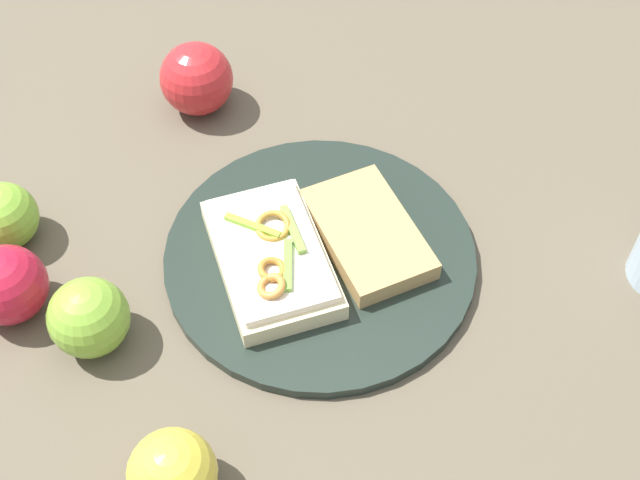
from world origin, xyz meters
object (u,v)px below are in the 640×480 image
at_px(sandwich, 272,256).
at_px(plate, 320,256).
at_px(bread_slice_side, 367,233).
at_px(apple_1, 7,285).
at_px(apple_0, 172,473).
at_px(apple_3, 3,216).
at_px(apple_2, 89,317).
at_px(apple_4, 196,79).

bearing_deg(sandwich, plate, -89.49).
relative_size(bread_slice_side, apple_1, 1.89).
relative_size(sandwich, apple_0, 2.56).
bearing_deg(apple_3, apple_2, -85.18).
height_order(apple_2, apple_3, apple_2).
bearing_deg(apple_1, plate, -25.36).
xyz_separation_m(bread_slice_side, apple_4, (-0.03, 0.27, 0.02)).
relative_size(plate, apple_3, 4.49).
relative_size(bread_slice_side, apple_0, 1.96).
relative_size(sandwich, apple_2, 2.52).
height_order(apple_0, apple_2, apple_2).
xyz_separation_m(plate, sandwich, (-0.05, 0.01, 0.02)).
xyz_separation_m(sandwich, apple_3, (-0.19, 0.19, 0.01)).
distance_m(sandwich, apple_2, 0.18).
height_order(plate, apple_2, apple_2).
xyz_separation_m(bread_slice_side, apple_0, (-0.28, -0.11, 0.01)).
bearing_deg(apple_4, bread_slice_side, -84.45).
distance_m(apple_2, apple_4, 0.32).
relative_size(plate, apple_2, 4.16).
xyz_separation_m(apple_0, apple_3, (0.00, 0.33, -0.00)).
bearing_deg(apple_3, apple_4, 11.57).
height_order(plate, bread_slice_side, bread_slice_side).
distance_m(apple_1, apple_2, 0.09).
bearing_deg(sandwich, apple_1, 81.00).
bearing_deg(apple_4, plate, -94.42).
bearing_deg(bread_slice_side, apple_1, 77.74).
bearing_deg(apple_1, apple_0, -82.90).
relative_size(apple_2, apple_4, 0.90).
distance_m(plate, apple_1, 0.29).
height_order(apple_2, apple_4, apple_4).
xyz_separation_m(apple_0, apple_2, (0.01, 0.17, 0.00)).
xyz_separation_m(apple_1, apple_2, (0.04, -0.08, -0.00)).
bearing_deg(apple_3, apple_0, -90.06).
height_order(bread_slice_side, apple_2, apple_2).
distance_m(bread_slice_side, apple_1, 0.34).
bearing_deg(apple_3, apple_1, -110.84).
height_order(bread_slice_side, apple_1, apple_1).
bearing_deg(apple_2, sandwich, -11.32).
bearing_deg(plate, apple_3, 138.44).
bearing_deg(apple_1, apple_2, -59.73).
distance_m(plate, sandwich, 0.05).
height_order(plate, apple_3, apple_3).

